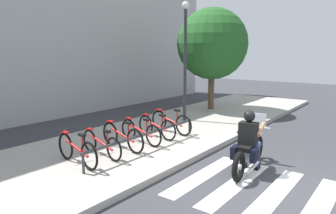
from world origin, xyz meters
TOP-DOWN VIEW (x-y plane):
  - ground_plane at (0.00, 0.00)m, footprint 48.00×48.00m
  - sidewalk at (0.00, 4.41)m, footprint 24.00×4.40m
  - crosswalk_stripe_1 at (-0.16, -0.80)m, footprint 2.80×0.40m
  - crosswalk_stripe_2 at (-0.16, 0.00)m, footprint 2.80×0.40m
  - crosswalk_stripe_3 at (-0.16, 0.80)m, footprint 2.80×0.40m
  - crosswalk_stripe_4 at (-0.16, 1.60)m, footprint 2.80×0.40m
  - motorcycle at (0.75, 0.91)m, footprint 2.20×0.72m
  - rider at (0.68, 0.91)m, footprint 0.67×0.59m
  - bicycle_0 at (-1.72, 4.07)m, footprint 0.48×1.70m
  - bicycle_1 at (-1.00, 4.07)m, footprint 0.48×1.65m
  - bicycle_2 at (-0.27, 4.07)m, footprint 0.48×1.73m
  - bicycle_3 at (0.46, 4.07)m, footprint 0.48×1.70m
  - bicycle_4 at (1.18, 4.07)m, footprint 0.48×1.60m
  - bicycle_5 at (1.91, 4.07)m, footprint 0.48×1.74m
  - bike_rack at (0.09, 3.51)m, footprint 4.23×0.07m
  - street_lamp at (3.80, 4.81)m, footprint 0.28×0.28m
  - tree_near_rack at (6.55, 5.21)m, footprint 3.19×3.19m
  - building_backdrop at (0.00, 10.11)m, footprint 24.00×1.20m

SIDE VIEW (x-z plane):
  - ground_plane at x=0.00m, z-range 0.00..0.00m
  - crosswalk_stripe_1 at x=-0.16m, z-range 0.00..0.01m
  - crosswalk_stripe_2 at x=-0.16m, z-range 0.00..0.01m
  - crosswalk_stripe_3 at x=-0.16m, z-range 0.00..0.01m
  - crosswalk_stripe_4 at x=-0.16m, z-range 0.00..0.01m
  - sidewalk at x=0.00m, z-range 0.00..0.15m
  - motorcycle at x=0.75m, z-range -0.16..1.09m
  - bicycle_1 at x=-1.00m, z-range 0.12..0.85m
  - bicycle_4 at x=1.18m, z-range 0.12..0.88m
  - bicycle_3 at x=0.46m, z-range 0.12..0.88m
  - bicycle_0 at x=-1.72m, z-range 0.11..0.91m
  - bicycle_2 at x=-0.27m, z-range 0.11..0.91m
  - bicycle_5 at x=1.91m, z-range 0.11..0.92m
  - bike_rack at x=0.09m, z-range 0.33..0.81m
  - rider at x=0.68m, z-range 0.11..1.56m
  - street_lamp at x=3.80m, z-range 0.46..5.03m
  - tree_near_rack at x=6.55m, z-range 0.75..5.46m
  - building_backdrop at x=0.00m, z-range 0.00..8.97m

